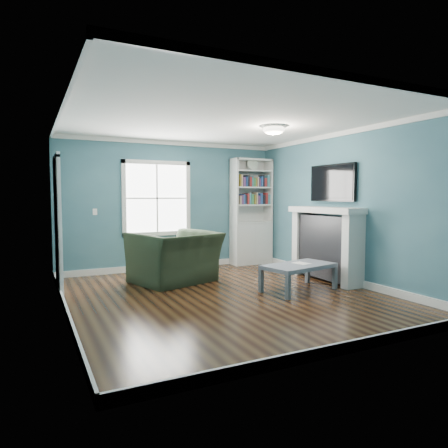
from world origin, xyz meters
name	(u,v)px	position (x,y,z in m)	size (l,w,h in m)	color
floor	(226,296)	(0.00, 0.00, 0.00)	(5.00, 5.00, 0.00)	black
room_walls	(226,190)	(0.00, 0.00, 1.58)	(5.00, 5.00, 5.00)	#325B6E
trim	(226,213)	(0.00, 0.00, 1.24)	(4.50, 5.00, 2.60)	white
window	(157,198)	(-0.30, 2.49, 1.45)	(1.40, 0.06, 1.50)	white
bookshelf	(251,222)	(1.77, 2.30, 0.92)	(0.90, 0.35, 2.31)	silver
fireplace	(326,245)	(2.08, 0.20, 0.64)	(0.44, 1.58, 1.30)	black
tv	(332,183)	(2.20, 0.20, 1.72)	(0.06, 1.10, 0.65)	black
door	(57,223)	(-2.22, 1.40, 1.07)	(0.12, 0.98, 2.17)	silver
ceiling_fixture	(274,129)	(0.90, 0.10, 2.55)	(0.38, 0.38, 0.15)	white
light_switch	(95,212)	(-1.50, 2.48, 1.20)	(0.08, 0.01, 0.12)	white
recliner	(175,249)	(-0.37, 1.22, 0.59)	(1.34, 0.87, 1.17)	black
coffee_table	(299,268)	(1.19, -0.21, 0.37)	(1.26, 0.85, 0.42)	#535C64
paper_sheet	(301,263)	(1.27, -0.16, 0.42)	(0.20, 0.25, 0.00)	white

